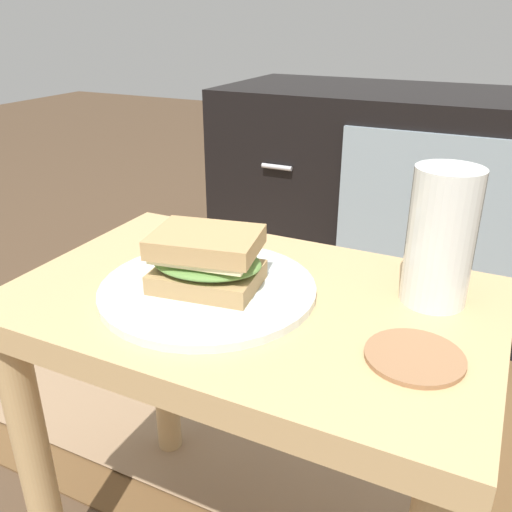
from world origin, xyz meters
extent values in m
cube|color=tan|center=(0.00, 0.00, 0.44)|extent=(0.56, 0.36, 0.04)
cylinder|color=tan|center=(-0.25, -0.14, 0.21)|extent=(0.04, 0.04, 0.43)
cylinder|color=tan|center=(-0.25, 0.14, 0.21)|extent=(0.04, 0.04, 0.43)
cylinder|color=tan|center=(0.25, 0.14, 0.21)|extent=(0.04, 0.04, 0.43)
cube|color=black|center=(-0.02, 0.95, 0.29)|extent=(0.96, 0.44, 0.58)
cube|color=#8C9EA8|center=(0.10, 0.72, 0.30)|extent=(0.43, 0.01, 0.44)
cylinder|color=silver|center=(-0.28, 0.72, 0.41)|extent=(0.08, 0.01, 0.01)
cylinder|color=silver|center=(-0.28, 0.72, 0.19)|extent=(0.08, 0.01, 0.01)
cube|color=brown|center=(-0.23, 0.39, 0.00)|extent=(1.21, 0.85, 0.01)
cube|color=#937556|center=(-0.23, 0.39, 0.01)|extent=(0.99, 0.69, 0.00)
cylinder|color=silver|center=(-0.05, -0.02, 0.47)|extent=(0.25, 0.25, 0.01)
cube|color=tan|center=(-0.05, -0.02, 0.48)|extent=(0.13, 0.10, 0.02)
ellipsoid|color=#608C42|center=(-0.05, -0.02, 0.50)|extent=(0.14, 0.11, 0.02)
cube|color=beige|center=(-0.05, -0.02, 0.51)|extent=(0.12, 0.10, 0.01)
cube|color=tan|center=(-0.05, -0.02, 0.53)|extent=(0.13, 0.11, 0.02)
cylinder|color=silver|center=(0.19, 0.08, 0.54)|extent=(0.07, 0.07, 0.16)
cylinder|color=orange|center=(0.19, 0.08, 0.52)|extent=(0.07, 0.07, 0.12)
cylinder|color=white|center=(0.19, 0.08, 0.59)|extent=(0.07, 0.07, 0.01)
cylinder|color=#996B47|center=(0.20, -0.05, 0.46)|extent=(0.09, 0.09, 0.01)
camera|label=1|loc=(0.25, -0.50, 0.76)|focal=38.19mm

